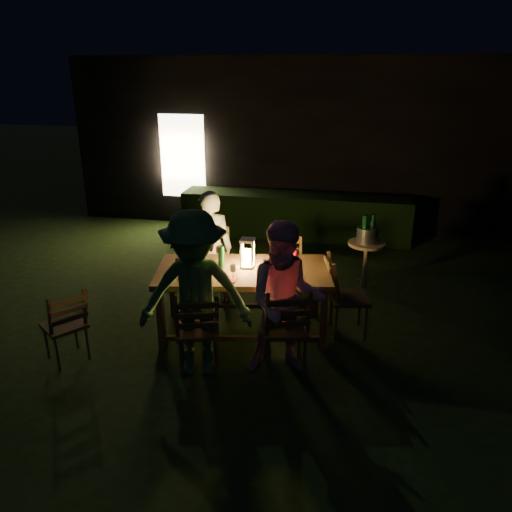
% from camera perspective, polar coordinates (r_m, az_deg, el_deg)
% --- Properties ---
extents(garden_envelope, '(40.00, 40.00, 3.20)m').
position_cam_1_polar(garden_envelope, '(11.45, 8.64, 13.47)').
color(garden_envelope, black).
rests_on(garden_envelope, ground).
extents(dining_table, '(2.12, 1.34, 0.82)m').
position_cam_1_polar(dining_table, '(5.77, -1.48, -2.25)').
color(dining_table, '#4E371A').
rests_on(dining_table, ground).
extents(chair_near_left, '(0.55, 0.58, 0.98)m').
position_cam_1_polar(chair_near_left, '(5.32, -6.59, -9.91)').
color(chair_near_left, '#4E371A').
rests_on(chair_near_left, ground).
extents(chair_near_right, '(0.57, 0.60, 1.02)m').
position_cam_1_polar(chair_near_right, '(5.28, 3.29, -9.87)').
color(chair_near_right, '#4E371A').
rests_on(chair_near_right, ground).
extents(chair_far_left, '(0.55, 0.58, 1.05)m').
position_cam_1_polar(chair_far_left, '(6.67, -5.12, -2.97)').
color(chair_far_left, '#4E371A').
rests_on(chair_far_left, ground).
extents(chair_far_right, '(0.48, 0.51, 0.92)m').
position_cam_1_polar(chair_far_right, '(6.67, 3.49, -3.32)').
color(chair_far_right, '#4E371A').
rests_on(chair_far_right, ground).
extents(chair_end, '(0.56, 0.53, 1.00)m').
position_cam_1_polar(chair_end, '(6.04, 10.36, -6.06)').
color(chair_end, '#4E371A').
rests_on(chair_end, ground).
extents(chair_spare, '(0.59, 0.58, 0.90)m').
position_cam_1_polar(chair_spare, '(5.81, -20.82, -8.70)').
color(chair_spare, '#4E371A').
rests_on(chair_spare, ground).
extents(person_house_side, '(0.63, 0.47, 1.55)m').
position_cam_1_polar(person_house_side, '(6.55, -5.21, 0.88)').
color(person_house_side, white).
rests_on(person_house_side, ground).
extents(person_opp_right, '(0.90, 0.76, 1.64)m').
position_cam_1_polar(person_opp_right, '(5.00, 3.41, -5.13)').
color(person_opp_right, pink).
rests_on(person_opp_right, ground).
extents(person_opp_left, '(1.23, 0.85, 1.75)m').
position_cam_1_polar(person_opp_left, '(5.00, -6.95, -4.48)').
color(person_opp_left, '#396A35').
rests_on(person_opp_left, ground).
extents(lantern, '(0.16, 0.16, 0.35)m').
position_cam_1_polar(lantern, '(5.73, -0.99, 0.14)').
color(lantern, white).
rests_on(lantern, dining_table).
extents(plate_far_left, '(0.25, 0.25, 0.01)m').
position_cam_1_polar(plate_far_left, '(5.98, -6.70, -0.62)').
color(plate_far_left, white).
rests_on(plate_far_left, dining_table).
extents(plate_near_left, '(0.25, 0.25, 0.01)m').
position_cam_1_polar(plate_near_left, '(5.58, -7.22, -2.27)').
color(plate_near_left, white).
rests_on(plate_near_left, dining_table).
extents(plate_far_right, '(0.25, 0.25, 0.01)m').
position_cam_1_polar(plate_far_right, '(5.94, 2.92, -0.64)').
color(plate_far_right, white).
rests_on(plate_far_right, dining_table).
extents(plate_near_right, '(0.25, 0.25, 0.01)m').
position_cam_1_polar(plate_near_right, '(5.54, 3.11, -2.31)').
color(plate_near_right, white).
rests_on(plate_near_right, dining_table).
extents(wineglass_a, '(0.06, 0.06, 0.18)m').
position_cam_1_polar(wineglass_a, '(5.98, -4.29, 0.30)').
color(wineglass_a, '#59070F').
rests_on(wineglass_a, dining_table).
extents(wineglass_b, '(0.06, 0.06, 0.18)m').
position_cam_1_polar(wineglass_b, '(5.66, -8.84, -1.11)').
color(wineglass_b, '#59070F').
rests_on(wineglass_b, dining_table).
extents(wineglass_c, '(0.06, 0.06, 0.18)m').
position_cam_1_polar(wineglass_c, '(5.44, 1.57, -1.77)').
color(wineglass_c, '#59070F').
rests_on(wineglass_c, dining_table).
extents(wineglass_d, '(0.06, 0.06, 0.18)m').
position_cam_1_polar(wineglass_d, '(5.89, 4.60, -0.06)').
color(wineglass_d, '#59070F').
rests_on(wineglass_d, dining_table).
extents(wineglass_e, '(0.06, 0.06, 0.18)m').
position_cam_1_polar(wineglass_e, '(5.43, -2.65, -1.84)').
color(wineglass_e, silver).
rests_on(wineglass_e, dining_table).
extents(bottle_table, '(0.07, 0.07, 0.28)m').
position_cam_1_polar(bottle_table, '(5.70, -4.01, -0.19)').
color(bottle_table, '#0F471E').
rests_on(bottle_table, dining_table).
extents(napkin_left, '(0.18, 0.14, 0.01)m').
position_cam_1_polar(napkin_left, '(5.45, -3.17, -2.72)').
color(napkin_left, red).
rests_on(napkin_left, dining_table).
extents(napkin_right, '(0.18, 0.14, 0.01)m').
position_cam_1_polar(napkin_right, '(5.47, 4.19, -2.65)').
color(napkin_right, red).
rests_on(napkin_right, dining_table).
extents(phone, '(0.14, 0.07, 0.01)m').
position_cam_1_polar(phone, '(5.52, -8.04, -2.62)').
color(phone, black).
rests_on(phone, dining_table).
extents(side_table, '(0.52, 0.52, 0.70)m').
position_cam_1_polar(side_table, '(7.18, 12.50, 0.90)').
color(side_table, olive).
rests_on(side_table, ground).
extents(ice_bucket, '(0.30, 0.30, 0.22)m').
position_cam_1_polar(ice_bucket, '(7.12, 12.62, 2.36)').
color(ice_bucket, '#A5A8AD').
rests_on(ice_bucket, side_table).
extents(bottle_bucket_a, '(0.07, 0.07, 0.32)m').
position_cam_1_polar(bottle_bucket_a, '(7.07, 12.25, 2.67)').
color(bottle_bucket_a, '#0F471E').
rests_on(bottle_bucket_a, side_table).
extents(bottle_bucket_b, '(0.07, 0.07, 0.32)m').
position_cam_1_polar(bottle_bucket_b, '(7.15, 13.05, 2.81)').
color(bottle_bucket_b, '#0F471E').
rests_on(bottle_bucket_b, side_table).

